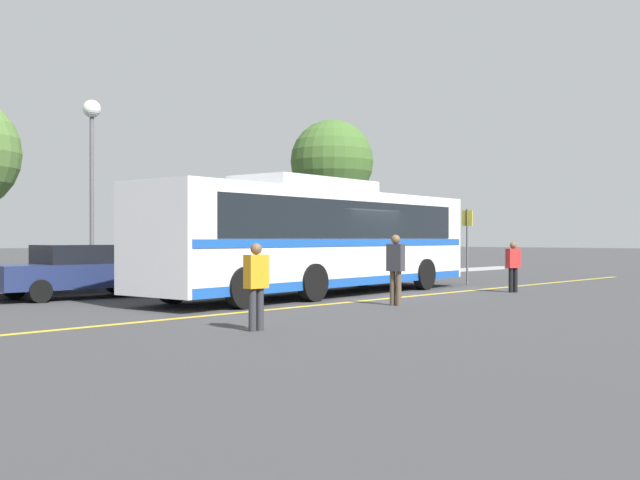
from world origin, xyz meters
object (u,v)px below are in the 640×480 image
(pedestrian_1, at_px, (256,281))
(pedestrian_2, at_px, (396,265))
(bus_stop_sign, at_px, (467,237))
(parked_car_1, at_px, (80,271))
(parked_car_3, at_px, (353,262))
(street_lamp, at_px, (92,144))
(parked_car_2, at_px, (244,267))
(transit_bus, at_px, (320,236))
(pedestrian_0, at_px, (513,264))
(tree_0, at_px, (332,162))

(pedestrian_1, distance_m, pedestrian_2, 5.88)
(pedestrian_1, height_order, bus_stop_sign, bus_stop_sign)
(parked_car_1, relative_size, pedestrian_1, 3.16)
(parked_car_3, xyz_separation_m, street_lamp, (-9.41, 3.01, 3.95))
(parked_car_2, distance_m, pedestrian_2, 8.00)
(transit_bus, relative_size, parked_car_2, 2.86)
(pedestrian_0, relative_size, pedestrian_1, 0.98)
(pedestrian_2, xyz_separation_m, tree_0, (10.66, 11.76, 4.18))
(street_lamp, bearing_deg, parked_car_3, -17.77)
(pedestrian_0, bearing_deg, parked_car_3, 103.31)
(pedestrian_1, bearing_deg, street_lamp, 76.33)
(transit_bus, relative_size, pedestrian_0, 8.39)
(transit_bus, distance_m, parked_car_2, 4.28)
(transit_bus, bearing_deg, pedestrian_1, -59.53)
(parked_car_2, distance_m, pedestrian_0, 8.76)
(pedestrian_2, distance_m, tree_0, 16.41)
(pedestrian_0, relative_size, bus_stop_sign, 0.57)
(transit_bus, height_order, pedestrian_1, transit_bus)
(street_lamp, bearing_deg, tree_0, 5.39)
(transit_bus, distance_m, parked_car_1, 6.84)
(parked_car_1, height_order, pedestrian_0, pedestrian_0)
(pedestrian_1, height_order, tree_0, tree_0)
(parked_car_3, distance_m, pedestrian_1, 15.65)
(parked_car_2, height_order, bus_stop_sign, bus_stop_sign)
(parked_car_3, bearing_deg, transit_bus, 126.80)
(transit_bus, bearing_deg, street_lamp, -158.72)
(parked_car_3, relative_size, street_lamp, 0.81)
(transit_bus, height_order, pedestrian_2, transit_bus)
(pedestrian_0, xyz_separation_m, tree_0, (4.57, 11.65, 4.31))
(pedestrian_1, bearing_deg, tree_0, 41.46)
(parked_car_2, xyz_separation_m, street_lamp, (-4.05, 2.77, 4.00))
(pedestrian_1, distance_m, tree_0, 21.37)
(parked_car_2, relative_size, bus_stop_sign, 1.67)
(parked_car_2, height_order, pedestrian_1, pedestrian_1)
(tree_0, bearing_deg, parked_car_1, -165.30)
(parked_car_1, xyz_separation_m, pedestrian_0, (10.19, -7.77, 0.12))
(parked_car_3, xyz_separation_m, pedestrian_0, (-1.12, -7.42, 0.12))
(street_lamp, bearing_deg, transit_bus, -63.80)
(street_lamp, bearing_deg, pedestrian_2, -78.21)
(parked_car_1, relative_size, parked_car_2, 1.10)
(parked_car_1, height_order, parked_car_2, parked_car_1)
(bus_stop_sign, height_order, tree_0, tree_0)
(pedestrian_1, xyz_separation_m, street_lamp, (3.54, 11.80, 3.82))
(street_lamp, bearing_deg, parked_car_2, -34.41)
(bus_stop_sign, xyz_separation_m, tree_0, (2.23, 8.56, 3.47))
(pedestrian_2, xyz_separation_m, street_lamp, (-2.20, 10.55, 3.71))
(pedestrian_0, distance_m, tree_0, 13.23)
(parked_car_3, height_order, pedestrian_1, pedestrian_1)
(transit_bus, relative_size, parked_car_1, 2.61)
(parked_car_2, xyz_separation_m, pedestrian_2, (-1.85, -7.78, 0.29))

